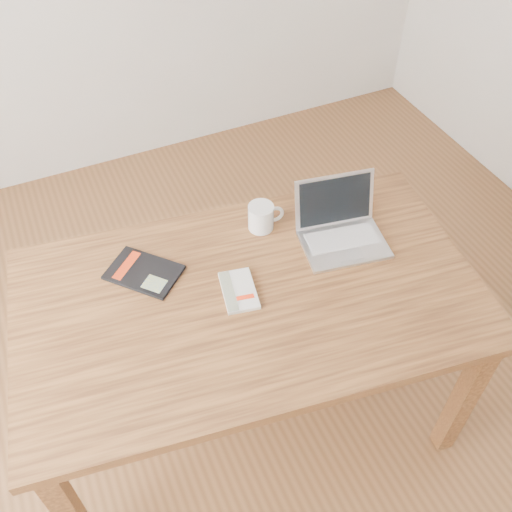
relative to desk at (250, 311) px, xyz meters
name	(u,v)px	position (x,y,z in m)	size (l,w,h in m)	color
room	(226,174)	(-0.10, -0.11, 0.69)	(4.04, 4.04, 2.70)	brown
desk	(250,311)	(0.00, 0.00, 0.00)	(1.60, 1.05, 0.75)	brown
white_guidebook	(239,291)	(-0.03, 0.02, 0.10)	(0.14, 0.19, 0.02)	beige
black_guidebook	(144,272)	(-0.29, 0.23, 0.10)	(0.27, 0.28, 0.01)	black
laptop	(341,228)	(0.40, 0.11, 0.13)	(0.33, 0.30, 0.20)	silver
coffee_mug	(262,216)	(0.17, 0.27, 0.14)	(0.13, 0.09, 0.10)	white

